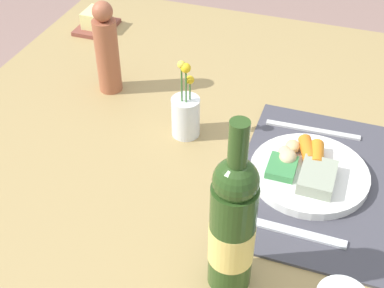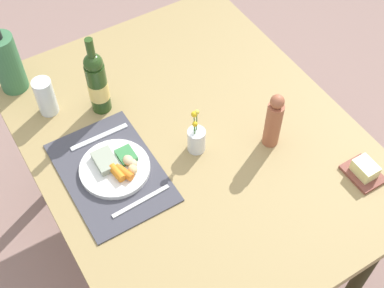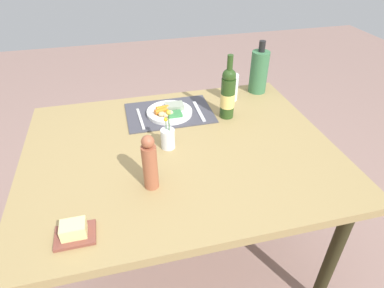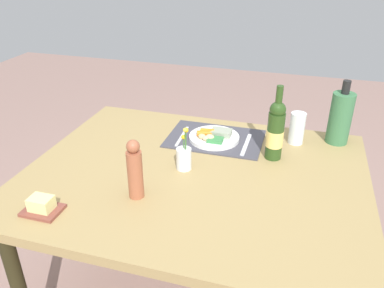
% 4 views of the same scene
% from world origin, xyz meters
% --- Properties ---
extents(ground_plane, '(8.00, 8.00, 0.00)m').
position_xyz_m(ground_plane, '(0.00, 0.00, 0.00)').
color(ground_plane, gray).
extents(dining_table, '(1.38, 1.09, 0.77)m').
position_xyz_m(dining_table, '(0.00, 0.00, 0.69)').
color(dining_table, '#9E8451').
rests_on(dining_table, ground_plane).
extents(placemat, '(0.45, 0.31, 0.01)m').
position_xyz_m(placemat, '(-0.01, -0.31, 0.77)').
color(placemat, '#42414A').
rests_on(placemat, dining_table).
extents(dinner_plate, '(0.24, 0.24, 0.05)m').
position_xyz_m(dinner_plate, '(-0.01, -0.30, 0.79)').
color(dinner_plate, white).
rests_on(dinner_plate, placemat).
extents(fork, '(0.02, 0.22, 0.00)m').
position_xyz_m(fork, '(-0.16, -0.28, 0.78)').
color(fork, silver).
rests_on(fork, placemat).
extents(knife, '(0.02, 0.21, 0.00)m').
position_xyz_m(knife, '(0.15, -0.28, 0.78)').
color(knife, silver).
rests_on(knife, placemat).
extents(butter_dish, '(0.13, 0.10, 0.06)m').
position_xyz_m(butter_dish, '(0.44, 0.40, 0.79)').
color(butter_dish, brown).
rests_on(butter_dish, dining_table).
extents(pepper_mill, '(0.06, 0.06, 0.23)m').
position_xyz_m(pepper_mill, '(0.16, 0.22, 0.88)').
color(pepper_mill, '#A1583B').
rests_on(pepper_mill, dining_table).
extents(flower_vase, '(0.06, 0.06, 0.19)m').
position_xyz_m(flower_vase, '(0.05, -0.02, 0.82)').
color(flower_vase, silver).
rests_on(flower_vase, dining_table).
extents(wine_bottle, '(0.07, 0.07, 0.33)m').
position_xyz_m(wine_bottle, '(-0.29, -0.21, 0.90)').
color(wine_bottle, '#28451A').
rests_on(wine_bottle, dining_table).
extents(water_tumbler, '(0.07, 0.07, 0.15)m').
position_xyz_m(water_tumbler, '(-0.38, -0.39, 0.83)').
color(water_tumbler, silver).
rests_on(water_tumbler, dining_table).
extents(cooler_bottle, '(0.10, 0.10, 0.30)m').
position_xyz_m(cooler_bottle, '(-0.56, -0.45, 0.89)').
color(cooler_bottle, '#3B7046').
rests_on(cooler_bottle, dining_table).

